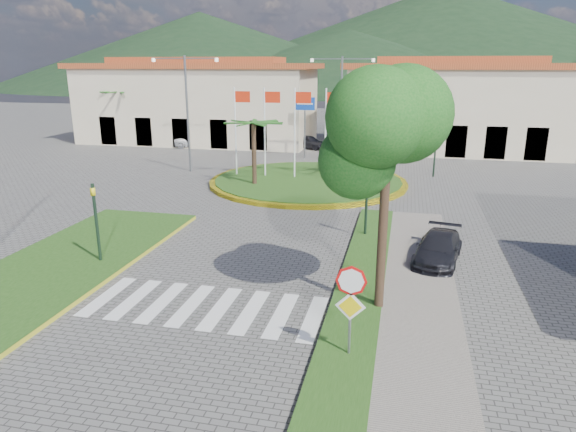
% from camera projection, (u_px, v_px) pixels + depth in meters
% --- Properties ---
extents(ground, '(160.00, 160.00, 0.00)m').
position_uv_depth(ground, '(141.00, 378.00, 12.66)').
color(ground, '#5B5956').
rests_on(ground, ground).
extents(sidewalk_right, '(4.00, 28.00, 0.15)m').
position_uv_depth(sidewalk_right, '(391.00, 362.00, 13.23)').
color(sidewalk_right, gray).
rests_on(sidewalk_right, ground).
extents(verge_right, '(1.60, 28.00, 0.18)m').
position_uv_depth(verge_right, '(345.00, 355.00, 13.48)').
color(verge_right, '#224A15').
rests_on(verge_right, ground).
extents(median_left, '(5.00, 14.00, 0.18)m').
position_uv_depth(median_left, '(63.00, 264.00, 19.64)').
color(median_left, '#224A15').
rests_on(median_left, ground).
extents(crosswalk, '(8.00, 3.00, 0.01)m').
position_uv_depth(crosswalk, '(203.00, 306.00, 16.40)').
color(crosswalk, silver).
rests_on(crosswalk, ground).
extents(roundabout_island, '(12.70, 12.70, 6.00)m').
position_uv_depth(roundabout_island, '(308.00, 181.00, 33.17)').
color(roundabout_island, yellow).
rests_on(roundabout_island, ground).
extents(stop_sign, '(0.80, 0.11, 2.65)m').
position_uv_depth(stop_sign, '(351.00, 297.00, 12.94)').
color(stop_sign, slate).
rests_on(stop_sign, ground).
extents(deciduous_tree, '(3.60, 3.60, 6.80)m').
position_uv_depth(deciduous_tree, '(387.00, 146.00, 14.68)').
color(deciduous_tree, black).
rests_on(deciduous_tree, ground).
extents(traffic_light_left, '(0.15, 0.18, 3.20)m').
position_uv_depth(traffic_light_left, '(96.00, 216.00, 19.30)').
color(traffic_light_left, black).
rests_on(traffic_light_left, ground).
extents(traffic_light_right, '(0.15, 0.18, 3.20)m').
position_uv_depth(traffic_light_right, '(367.00, 195.00, 22.36)').
color(traffic_light_right, black).
rests_on(traffic_light_right, ground).
extents(traffic_light_far, '(0.18, 0.15, 3.20)m').
position_uv_depth(traffic_light_far, '(435.00, 149.00, 34.68)').
color(traffic_light_far, black).
rests_on(traffic_light_far, ground).
extents(direction_sign_west, '(1.60, 0.14, 5.20)m').
position_uv_depth(direction_sign_west, '(305.00, 115.00, 41.02)').
color(direction_sign_west, slate).
rests_on(direction_sign_west, ground).
extents(direction_sign_east, '(1.60, 0.14, 5.20)m').
position_uv_depth(direction_sign_east, '(368.00, 116.00, 39.95)').
color(direction_sign_east, slate).
rests_on(direction_sign_east, ground).
extents(street_lamp_centre, '(4.80, 0.16, 8.00)m').
position_uv_depth(street_lamp_centre, '(341.00, 104.00, 39.19)').
color(street_lamp_centre, slate).
rests_on(street_lamp_centre, ground).
extents(street_lamp_west, '(4.80, 0.16, 8.00)m').
position_uv_depth(street_lamp_west, '(187.00, 108.00, 35.73)').
color(street_lamp_west, slate).
rests_on(street_lamp_west, ground).
extents(building_left, '(23.32, 9.54, 8.05)m').
position_uv_depth(building_left, '(198.00, 102.00, 50.05)').
color(building_left, beige).
rests_on(building_left, ground).
extents(building_right, '(19.08, 9.54, 8.05)m').
position_uv_depth(building_right, '(455.00, 106.00, 44.91)').
color(building_right, beige).
rests_on(building_right, ground).
extents(hill_far_west, '(140.00, 140.00, 22.00)m').
position_uv_depth(hill_far_west, '(201.00, 51.00, 152.11)').
color(hill_far_west, black).
rests_on(hill_far_west, ground).
extents(hill_far_mid, '(180.00, 180.00, 30.00)m').
position_uv_depth(hill_far_mid, '(443.00, 38.00, 154.64)').
color(hill_far_mid, black).
rests_on(hill_far_mid, ground).
extents(hill_near_back, '(110.00, 110.00, 16.00)m').
position_uv_depth(hill_near_back, '(348.00, 61.00, 133.97)').
color(hill_near_back, black).
rests_on(hill_near_back, ground).
extents(white_van, '(4.67, 3.36, 1.18)m').
position_uv_depth(white_van, '(197.00, 141.00, 47.66)').
color(white_van, silver).
rests_on(white_van, ground).
extents(car_dark_a, '(3.93, 2.73, 1.24)m').
position_uv_depth(car_dark_a, '(308.00, 142.00, 46.70)').
color(car_dark_a, black).
rests_on(car_dark_a, ground).
extents(car_dark_b, '(3.65, 2.07, 1.14)m').
position_uv_depth(car_dark_b, '(422.00, 146.00, 44.79)').
color(car_dark_b, black).
rests_on(car_dark_b, ground).
extents(car_side_right, '(2.25, 4.09, 1.12)m').
position_uv_depth(car_side_right, '(438.00, 249.00, 19.91)').
color(car_side_right, black).
rests_on(car_side_right, ground).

